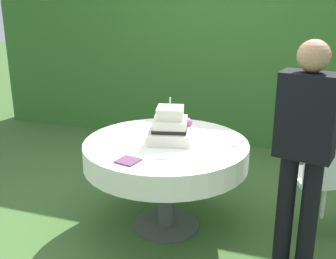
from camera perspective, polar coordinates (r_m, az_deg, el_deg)
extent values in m
plane|color=#3D602D|center=(3.65, -0.27, -12.70)|extent=(20.00, 20.00, 0.00)
cube|color=#336628|center=(5.43, 8.20, 12.89)|extent=(6.32, 0.53, 2.76)
cylinder|color=#4C4C51|center=(3.64, -0.27, -12.57)|extent=(0.55, 0.55, 0.02)
cylinder|color=#4C4C51|center=(3.48, -0.28, -7.68)|extent=(0.14, 0.14, 0.71)
cylinder|color=brown|center=(3.33, -0.29, -1.97)|extent=(1.27, 1.27, 0.03)
cylinder|color=white|center=(3.36, -0.28, -3.19)|extent=(1.30, 1.30, 0.19)
cube|color=silver|center=(3.33, 0.29, -0.81)|extent=(0.40, 0.40, 0.09)
cube|color=silver|center=(3.30, 0.29, 0.70)|extent=(0.31, 0.31, 0.09)
cube|color=black|center=(3.31, 0.29, 0.22)|extent=(0.32, 0.32, 0.03)
cube|color=silver|center=(3.28, 0.29, 2.24)|extent=(0.24, 0.24, 0.09)
sphere|color=#C6599E|center=(3.42, 2.62, 0.93)|extent=(0.08, 0.08, 0.08)
cylinder|color=silver|center=(3.25, 0.29, 3.68)|extent=(0.01, 0.01, 0.08)
cylinder|color=white|center=(3.31, 8.84, -1.92)|extent=(0.10, 0.10, 0.01)
cylinder|color=white|center=(3.48, 5.63, -0.77)|extent=(0.13, 0.13, 0.01)
cylinder|color=white|center=(3.77, -3.99, 0.81)|extent=(0.14, 0.14, 0.01)
cylinder|color=white|center=(3.04, -0.54, -3.59)|extent=(0.12, 0.12, 0.01)
cube|color=#603856|center=(2.97, -5.38, -4.21)|extent=(0.17, 0.17, 0.01)
cylinder|color=white|center=(3.87, 20.28, -8.20)|extent=(0.03, 0.03, 0.45)
cylinder|color=white|center=(3.75, 15.81, -8.62)|extent=(0.03, 0.03, 0.45)
cylinder|color=white|center=(3.49, 17.68, -10.94)|extent=(0.03, 0.03, 0.45)
cube|color=white|center=(3.57, 19.46, -6.02)|extent=(0.53, 0.53, 0.04)
cube|color=white|center=(3.34, 21.11, -3.82)|extent=(0.38, 0.20, 0.40)
cylinder|color=black|center=(3.05, 18.36, -11.18)|extent=(0.12, 0.12, 0.85)
cylinder|color=black|center=(3.08, 15.42, -10.59)|extent=(0.12, 0.12, 0.85)
cube|color=black|center=(2.80, 18.20, 1.74)|extent=(0.39, 0.27, 0.55)
sphere|color=#A87A5B|center=(2.72, 18.98, 9.32)|extent=(0.20, 0.20, 0.20)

